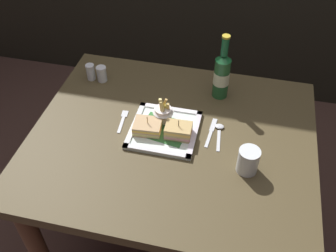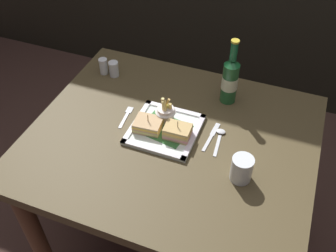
% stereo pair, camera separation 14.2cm
% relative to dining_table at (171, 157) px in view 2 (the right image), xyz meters
% --- Properties ---
extents(ground_plane, '(6.00, 6.00, 0.00)m').
position_rel_dining_table_xyz_m(ground_plane, '(0.00, 0.00, -0.64)').
color(ground_plane, '#4D342C').
extents(dining_table, '(1.06, 0.89, 0.75)m').
position_rel_dining_table_xyz_m(dining_table, '(0.00, 0.00, 0.00)').
color(dining_table, '#493D24').
rests_on(dining_table, ground_plane).
extents(square_plate, '(0.25, 0.25, 0.02)m').
position_rel_dining_table_xyz_m(square_plate, '(-0.03, 0.02, 0.12)').
color(square_plate, white).
rests_on(square_plate, dining_table).
extents(sandwich_half_left, '(0.11, 0.09, 0.07)m').
position_rel_dining_table_xyz_m(sandwich_half_left, '(-0.09, 0.00, 0.15)').
color(sandwich_half_left, tan).
rests_on(sandwich_half_left, square_plate).
extents(sandwich_half_right, '(0.10, 0.07, 0.08)m').
position_rel_dining_table_xyz_m(sandwich_half_right, '(0.02, 0.00, 0.15)').
color(sandwich_half_right, tan).
rests_on(sandwich_half_right, square_plate).
extents(fries_cup, '(0.08, 0.08, 0.11)m').
position_rel_dining_table_xyz_m(fries_cup, '(-0.05, 0.07, 0.17)').
color(fries_cup, white).
rests_on(fries_cup, square_plate).
extents(beer_bottle, '(0.06, 0.06, 0.28)m').
position_rel_dining_table_xyz_m(beer_bottle, '(0.14, 0.28, 0.22)').
color(beer_bottle, '#235A2D').
rests_on(beer_bottle, dining_table).
extents(water_glass, '(0.07, 0.07, 0.09)m').
position_rel_dining_table_xyz_m(water_glass, '(0.28, -0.10, 0.16)').
color(water_glass, silver).
rests_on(water_glass, dining_table).
extents(fork, '(0.03, 0.13, 0.00)m').
position_rel_dining_table_xyz_m(fork, '(-0.21, 0.04, 0.12)').
color(fork, silver).
rests_on(fork, dining_table).
extents(knife, '(0.03, 0.16, 0.00)m').
position_rel_dining_table_xyz_m(knife, '(0.14, 0.06, 0.12)').
color(knife, silver).
rests_on(knife, dining_table).
extents(spoon, '(0.03, 0.14, 0.01)m').
position_rel_dining_table_xyz_m(spoon, '(0.17, 0.07, 0.12)').
color(spoon, silver).
rests_on(spoon, dining_table).
extents(salt_shaker, '(0.04, 0.04, 0.07)m').
position_rel_dining_table_xyz_m(salt_shaker, '(-0.42, 0.27, 0.15)').
color(salt_shaker, silver).
rests_on(salt_shaker, dining_table).
extents(pepper_shaker, '(0.04, 0.04, 0.07)m').
position_rel_dining_table_xyz_m(pepper_shaker, '(-0.37, 0.27, 0.15)').
color(pepper_shaker, silver).
rests_on(pepper_shaker, dining_table).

